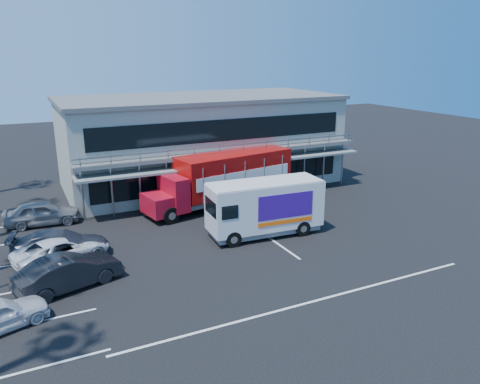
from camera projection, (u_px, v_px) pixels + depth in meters
name	position (u px, v px, depth m)	size (l,w,h in m)	color
ground	(250.00, 252.00, 26.00)	(120.00, 120.00, 0.00)	black
building	(201.00, 140.00, 39.09)	(22.40, 12.00, 7.30)	gray
red_truck	(225.00, 177.00, 33.55)	(11.52, 4.56, 3.78)	#A10D1F
white_van	(265.00, 207.00, 28.05)	(7.01, 2.78, 3.36)	silver
parked_car_b	(69.00, 272.00, 21.90)	(1.71, 4.89, 1.61)	black
parked_car_c	(62.00, 250.00, 24.60)	(2.27, 4.93, 1.37)	white
parked_car_d	(60.00, 244.00, 25.26)	(2.08, 5.10, 1.48)	#2A2E38
parked_car_e	(42.00, 213.00, 30.02)	(1.85, 4.59, 1.56)	slate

